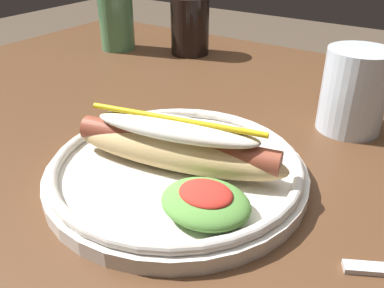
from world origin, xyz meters
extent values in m
cube|color=#51331E|center=(0.00, 0.00, 0.72)|extent=(1.11, 0.85, 0.04)
cylinder|color=#51331E|center=(-0.46, 0.33, 0.35)|extent=(0.06, 0.06, 0.70)
cylinder|color=silver|center=(0.07, -0.12, 0.75)|extent=(0.28, 0.28, 0.02)
torus|color=silver|center=(0.07, -0.12, 0.76)|extent=(0.27, 0.27, 0.01)
ellipsoid|color=tan|center=(0.07, -0.12, 0.78)|extent=(0.24, 0.10, 0.04)
cylinder|color=brown|center=(0.07, -0.12, 0.78)|extent=(0.22, 0.07, 0.03)
ellipsoid|color=silver|center=(0.07, -0.12, 0.80)|extent=(0.18, 0.08, 0.02)
cylinder|color=yellow|center=(0.07, -0.12, 0.81)|extent=(0.19, 0.05, 0.01)
ellipsoid|color=#5B9942|center=(0.14, -0.17, 0.77)|extent=(0.08, 0.07, 0.02)
ellipsoid|color=red|center=(0.14, -0.17, 0.78)|extent=(0.05, 0.04, 0.01)
cylinder|color=black|center=(-0.18, 0.27, 0.80)|extent=(0.08, 0.08, 0.11)
cylinder|color=silver|center=(0.19, 0.10, 0.79)|extent=(0.08, 0.08, 0.11)
cylinder|color=#4C7F51|center=(-0.33, 0.21, 0.82)|extent=(0.07, 0.07, 0.17)
camera|label=1|loc=(0.29, -0.42, 0.99)|focal=38.60mm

